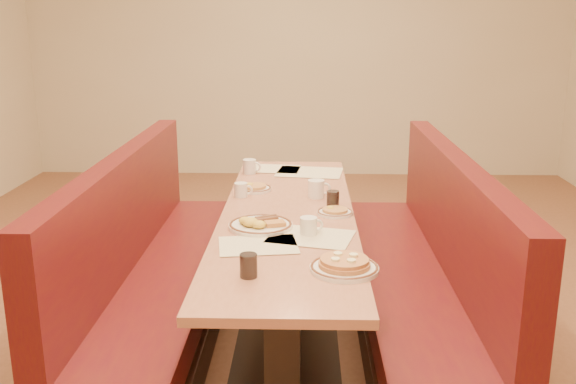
{
  "coord_description": "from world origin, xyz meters",
  "views": [
    {
      "loc": [
        0.09,
        -3.26,
        1.75
      ],
      "look_at": [
        0.0,
        0.05,
        0.85
      ],
      "focal_mm": 40.0,
      "sensor_mm": 36.0,
      "label": 1
    }
  ],
  "objects_px": {
    "coffee_mug_d": "(250,166)",
    "soda_tumbler_near": "(249,266)",
    "booth_right": "(422,282)",
    "coffee_mug_a": "(309,226)",
    "soda_tumbler_mid": "(333,199)",
    "booth_left": "(155,279)",
    "pancake_plate": "(344,266)",
    "eggs_plate": "(260,224)",
    "coffee_mug_b": "(241,190)",
    "coffee_mug_c": "(317,188)",
    "diner_table": "(288,278)"
  },
  "relations": [
    {
      "from": "pancake_plate",
      "to": "soda_tumbler_mid",
      "type": "bearing_deg",
      "value": 90.72
    },
    {
      "from": "coffee_mug_a",
      "to": "booth_left",
      "type": "bearing_deg",
      "value": 137.31
    },
    {
      "from": "pancake_plate",
      "to": "eggs_plate",
      "type": "bearing_deg",
      "value": 125.37
    },
    {
      "from": "coffee_mug_b",
      "to": "soda_tumbler_near",
      "type": "xyz_separation_m",
      "value": [
        0.15,
        -1.19,
        0.01
      ]
    },
    {
      "from": "pancake_plate",
      "to": "eggs_plate",
      "type": "distance_m",
      "value": 0.66
    },
    {
      "from": "coffee_mug_b",
      "to": "booth_right",
      "type": "bearing_deg",
      "value": -18.08
    },
    {
      "from": "soda_tumbler_mid",
      "to": "eggs_plate",
      "type": "bearing_deg",
      "value": -135.47
    },
    {
      "from": "coffee_mug_b",
      "to": "coffee_mug_c",
      "type": "relative_size",
      "value": 0.8
    },
    {
      "from": "coffee_mug_b",
      "to": "coffee_mug_d",
      "type": "bearing_deg",
      "value": 88.81
    },
    {
      "from": "coffee_mug_c",
      "to": "eggs_plate",
      "type": "bearing_deg",
      "value": -119.76
    },
    {
      "from": "booth_left",
      "to": "coffee_mug_b",
      "type": "height_order",
      "value": "booth_left"
    },
    {
      "from": "diner_table",
      "to": "coffee_mug_d",
      "type": "relative_size",
      "value": 20.24
    },
    {
      "from": "coffee_mug_a",
      "to": "coffee_mug_b",
      "type": "xyz_separation_m",
      "value": [
        -0.39,
        0.67,
        -0.0
      ]
    },
    {
      "from": "eggs_plate",
      "to": "coffee_mug_c",
      "type": "bearing_deg",
      "value": 63.32
    },
    {
      "from": "coffee_mug_c",
      "to": "coffee_mug_d",
      "type": "bearing_deg",
      "value": 123.81
    },
    {
      "from": "coffee_mug_d",
      "to": "soda_tumbler_near",
      "type": "height_order",
      "value": "soda_tumbler_near"
    },
    {
      "from": "coffee_mug_a",
      "to": "coffee_mug_b",
      "type": "height_order",
      "value": "coffee_mug_a"
    },
    {
      "from": "coffee_mug_c",
      "to": "soda_tumbler_near",
      "type": "distance_m",
      "value": 1.22
    },
    {
      "from": "booth_right",
      "to": "soda_tumbler_near",
      "type": "distance_m",
      "value": 1.31
    },
    {
      "from": "coffee_mug_d",
      "to": "coffee_mug_c",
      "type": "bearing_deg",
      "value": -41.54
    },
    {
      "from": "booth_right",
      "to": "coffee_mug_a",
      "type": "xyz_separation_m",
      "value": [
        -0.62,
        -0.36,
        0.43
      ]
    },
    {
      "from": "coffee_mug_d",
      "to": "soda_tumbler_near",
      "type": "bearing_deg",
      "value": -73.76
    },
    {
      "from": "booth_left",
      "to": "soda_tumbler_near",
      "type": "height_order",
      "value": "booth_left"
    },
    {
      "from": "soda_tumbler_mid",
      "to": "coffee_mug_a",
      "type": "bearing_deg",
      "value": -105.82
    },
    {
      "from": "coffee_mug_b",
      "to": "coffee_mug_d",
      "type": "distance_m",
      "value": 0.58
    },
    {
      "from": "eggs_plate",
      "to": "soda_tumbler_mid",
      "type": "relative_size",
      "value": 3.36
    },
    {
      "from": "booth_right",
      "to": "coffee_mug_a",
      "type": "distance_m",
      "value": 0.84
    },
    {
      "from": "coffee_mug_a",
      "to": "coffee_mug_d",
      "type": "height_order",
      "value": "coffee_mug_d"
    },
    {
      "from": "coffee_mug_b",
      "to": "soda_tumbler_mid",
      "type": "height_order",
      "value": "soda_tumbler_mid"
    },
    {
      "from": "eggs_plate",
      "to": "coffee_mug_b",
      "type": "bearing_deg",
      "value": 104.43
    },
    {
      "from": "soda_tumbler_near",
      "to": "booth_right",
      "type": "bearing_deg",
      "value": 45.63
    },
    {
      "from": "soda_tumbler_mid",
      "to": "booth_left",
      "type": "bearing_deg",
      "value": -174.18
    },
    {
      "from": "booth_right",
      "to": "coffee_mug_c",
      "type": "relative_size",
      "value": 18.6
    },
    {
      "from": "pancake_plate",
      "to": "coffee_mug_b",
      "type": "distance_m",
      "value": 1.23
    },
    {
      "from": "eggs_plate",
      "to": "coffee_mug_d",
      "type": "bearing_deg",
      "value": 97.28
    },
    {
      "from": "booth_right",
      "to": "pancake_plate",
      "type": "bearing_deg",
      "value": -120.66
    },
    {
      "from": "booth_right",
      "to": "soda_tumbler_mid",
      "type": "height_order",
      "value": "booth_right"
    },
    {
      "from": "pancake_plate",
      "to": "coffee_mug_b",
      "type": "relative_size",
      "value": 2.63
    },
    {
      "from": "booth_right",
      "to": "coffee_mug_b",
      "type": "bearing_deg",
      "value": 163.06
    },
    {
      "from": "booth_right",
      "to": "eggs_plate",
      "type": "relative_size",
      "value": 7.93
    },
    {
      "from": "diner_table",
      "to": "coffee_mug_a",
      "type": "relative_size",
      "value": 21.96
    },
    {
      "from": "coffee_mug_a",
      "to": "booth_right",
      "type": "bearing_deg",
      "value": 10.79
    },
    {
      "from": "coffee_mug_b",
      "to": "soda_tumbler_mid",
      "type": "xyz_separation_m",
      "value": [
        0.52,
        -0.21,
        0.0
      ]
    },
    {
      "from": "booth_right",
      "to": "eggs_plate",
      "type": "distance_m",
      "value": 0.99
    },
    {
      "from": "eggs_plate",
      "to": "soda_tumbler_mid",
      "type": "bearing_deg",
      "value": 44.53
    },
    {
      "from": "booth_left",
      "to": "pancake_plate",
      "type": "xyz_separation_m",
      "value": [
        0.99,
        -0.81,
        0.41
      ]
    },
    {
      "from": "coffee_mug_d",
      "to": "diner_table",
      "type": "bearing_deg",
      "value": -61.12
    },
    {
      "from": "eggs_plate",
      "to": "soda_tumbler_mid",
      "type": "distance_m",
      "value": 0.52
    },
    {
      "from": "booth_left",
      "to": "coffee_mug_c",
      "type": "bearing_deg",
      "value": 18.99
    },
    {
      "from": "diner_table",
      "to": "booth_left",
      "type": "height_order",
      "value": "booth_left"
    }
  ]
}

